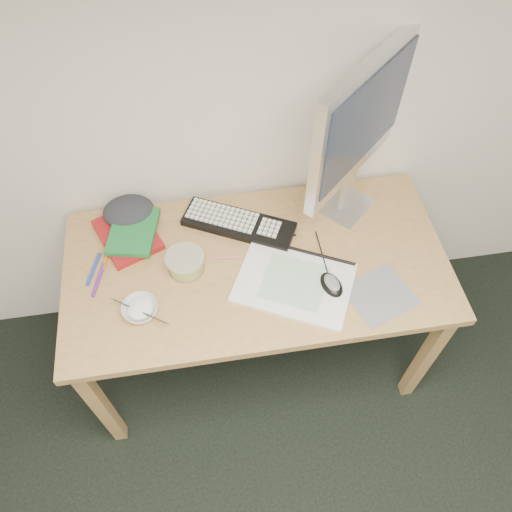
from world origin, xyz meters
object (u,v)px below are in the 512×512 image
Objects in this scene: sketchpad at (294,283)px; rice_bowl at (140,309)px; keyboard at (239,224)px; desk at (257,275)px; monitor at (362,124)px.

rice_bowl reaches higher than sketchpad.
sketchpad is at bearing -34.13° from keyboard.
keyboard is 0.50m from rice_bowl.
keyboard is at bearing 145.38° from sketchpad.
keyboard reaches higher than desk.
sketchpad is at bearing -172.12° from monitor.
monitor is at bearing 24.13° from rice_bowl.
desk is 3.26× the size of keyboard.
monitor is at bearing 32.40° from keyboard.
sketchpad is (0.12, -0.11, 0.09)m from desk.
monitor is 0.97m from rice_bowl.
sketchpad is 0.93× the size of keyboard.
desk is at bearing 18.62° from rice_bowl.
rice_bowl is at bearing 161.32° from monitor.
sketchpad is at bearing 3.53° from rice_bowl.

